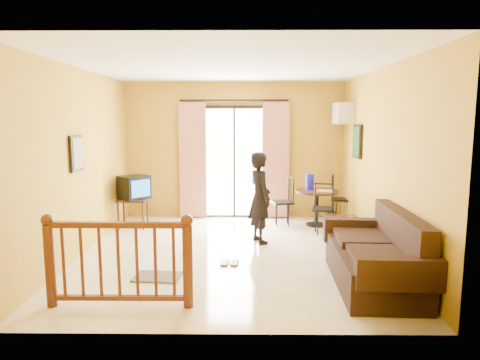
{
  "coord_description": "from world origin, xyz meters",
  "views": [
    {
      "loc": [
        0.21,
        -6.34,
        2.04
      ],
      "look_at": [
        0.14,
        0.2,
        1.11
      ],
      "focal_mm": 32.0,
      "sensor_mm": 36.0,
      "label": 1
    }
  ],
  "objects_px": {
    "television": "(134,187)",
    "standing_person": "(260,198)",
    "coffee_table": "(346,229)",
    "sofa": "(378,258)",
    "dining_table": "(317,198)"
  },
  "relations": [
    {
      "from": "television",
      "to": "standing_person",
      "type": "height_order",
      "value": "standing_person"
    },
    {
      "from": "television",
      "to": "coffee_table",
      "type": "distance_m",
      "value": 3.93
    },
    {
      "from": "sofa",
      "to": "dining_table",
      "type": "bearing_deg",
      "value": 97.4
    },
    {
      "from": "coffee_table",
      "to": "sofa",
      "type": "distance_m",
      "value": 1.64
    },
    {
      "from": "standing_person",
      "to": "coffee_table",
      "type": "bearing_deg",
      "value": -120.97
    },
    {
      "from": "dining_table",
      "to": "sofa",
      "type": "height_order",
      "value": "sofa"
    },
    {
      "from": "television",
      "to": "coffee_table",
      "type": "relative_size",
      "value": 0.69
    },
    {
      "from": "coffee_table",
      "to": "standing_person",
      "type": "distance_m",
      "value": 1.48
    },
    {
      "from": "standing_person",
      "to": "sofa",
      "type": "bearing_deg",
      "value": -164.88
    },
    {
      "from": "television",
      "to": "coffee_table",
      "type": "xyz_separation_m",
      "value": [
        3.72,
        -1.18,
        -0.49
      ]
    },
    {
      "from": "coffee_table",
      "to": "television",
      "type": "bearing_deg",
      "value": 162.36
    },
    {
      "from": "dining_table",
      "to": "standing_person",
      "type": "distance_m",
      "value": 1.62
    },
    {
      "from": "dining_table",
      "to": "coffee_table",
      "type": "xyz_separation_m",
      "value": [
        0.25,
        -1.37,
        -0.26
      ]
    },
    {
      "from": "television",
      "to": "standing_person",
      "type": "distance_m",
      "value": 2.52
    },
    {
      "from": "television",
      "to": "dining_table",
      "type": "xyz_separation_m",
      "value": [
        3.47,
        0.19,
        -0.23
      ]
    }
  ]
}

